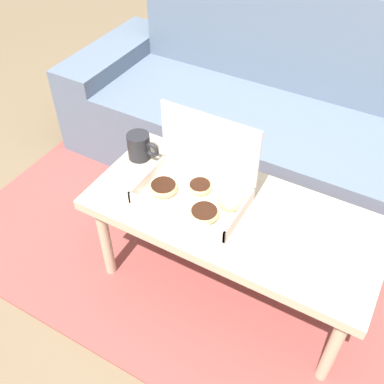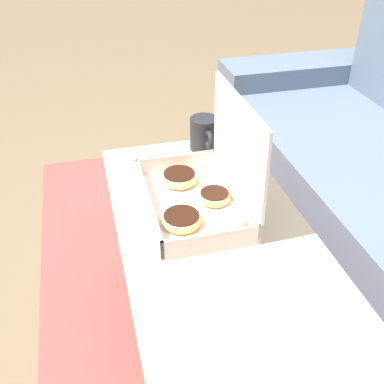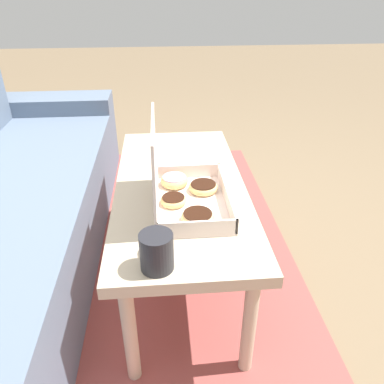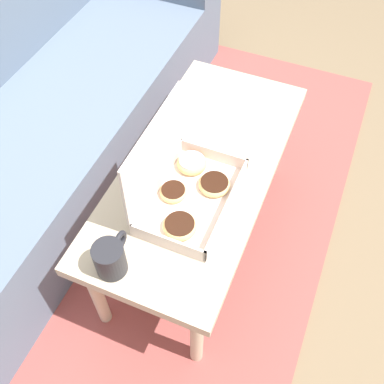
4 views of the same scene
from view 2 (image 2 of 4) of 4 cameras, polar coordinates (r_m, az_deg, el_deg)
name	(u,v)px [view 2 (image 2 of 4)]	position (r m, az deg, el deg)	size (l,w,h in m)	color
ground_plane	(222,353)	(1.46, 3.79, -19.72)	(12.00, 12.00, 0.00)	#756047
area_rug	(311,332)	(1.55, 14.91, -16.77)	(2.56, 1.68, 0.01)	#994742
coffee_table	(219,256)	(1.15, 3.49, -8.07)	(1.06, 0.49, 0.46)	#C6B293
pastry_box	(204,191)	(1.19, 1.54, 0.11)	(0.38, 0.25, 0.30)	silver
coffee_mug	(204,134)	(1.48, 1.56, 7.37)	(0.14, 0.09, 0.11)	#232328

